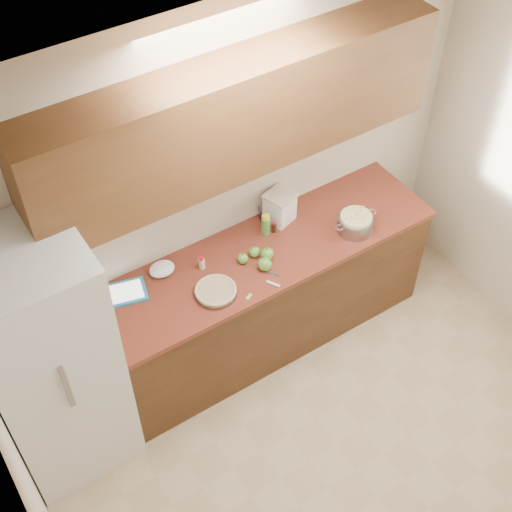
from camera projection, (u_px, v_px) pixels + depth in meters
room_shell at (411, 386)px, 3.58m from camera, size 3.60×3.60×3.60m
counter_run at (253, 301)px, 5.04m from camera, size 2.64×0.68×0.92m
upper_cabinets at (237, 117)px, 4.04m from camera, size 2.60×0.34×0.70m
fridge at (49, 361)px, 4.16m from camera, size 0.70×0.70×1.80m
pie at (216, 291)px, 4.47m from camera, size 0.27×0.27×0.04m
colander at (355, 223)px, 4.84m from camera, size 0.34×0.25×0.13m
flour_canister at (280, 207)px, 4.87m from camera, size 0.23×0.23×0.23m
tablet at (126, 293)px, 4.48m from camera, size 0.30×0.26×0.02m
paring_knife at (273, 282)px, 4.54m from camera, size 0.12×0.18×0.02m
lemon_bottle at (266, 225)px, 4.80m from camera, size 0.06×0.06×0.16m
cinnamon_shaker at (202, 263)px, 4.60m from camera, size 0.04×0.04×0.10m
vanilla_bottle at (274, 227)px, 4.84m from camera, size 0.03×0.03×0.09m
mixing_bowl at (274, 211)px, 4.94m from camera, size 0.23×0.23×0.08m
paper_towel at (162, 269)px, 4.58m from camera, size 0.20×0.17×0.07m
apple_left at (243, 258)px, 4.65m from camera, size 0.07×0.07×0.08m
apple_center at (255, 252)px, 4.68m from camera, size 0.08×0.08×0.09m
apple_front at (265, 264)px, 4.60m from camera, size 0.09×0.09×0.10m
apple_extra at (267, 254)px, 4.66m from camera, size 0.09×0.09×0.10m
peel_a at (249, 296)px, 4.47m from camera, size 0.05×0.04×0.00m
peel_b at (233, 286)px, 4.53m from camera, size 0.01×0.03×0.00m
peel_c at (268, 267)px, 4.64m from camera, size 0.05×0.04×0.00m
peel_d at (266, 267)px, 4.64m from camera, size 0.05×0.03×0.00m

